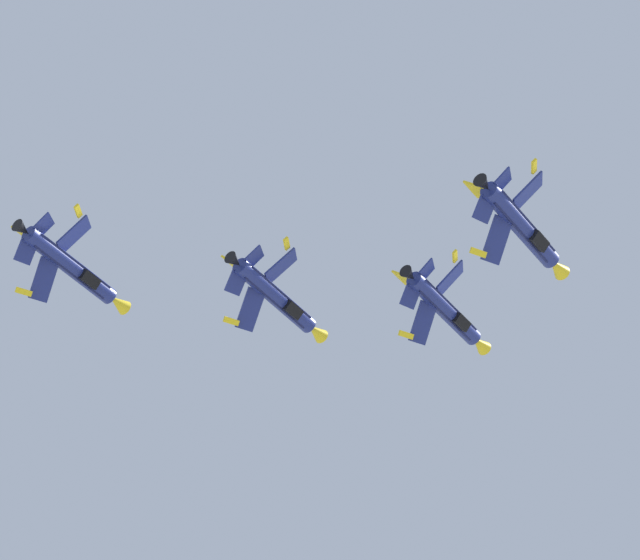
# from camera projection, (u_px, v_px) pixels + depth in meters

# --- Properties ---
(fighter_jet_lead) EXTENTS (9.98, 14.54, 7.84)m
(fighter_jet_lead) POSITION_uv_depth(u_px,v_px,m) (446.00, 311.00, 151.36)
(fighter_jet_lead) COLOR navy
(fighter_jet_left_wing) EXTENTS (9.86, 14.54, 7.42)m
(fighter_jet_left_wing) POSITION_uv_depth(u_px,v_px,m) (277.00, 298.00, 149.78)
(fighter_jet_left_wing) COLOR navy
(fighter_jet_right_wing) EXTENTS (9.93, 14.54, 7.67)m
(fighter_jet_right_wing) POSITION_uv_depth(u_px,v_px,m) (522.00, 228.00, 135.48)
(fighter_jet_right_wing) COLOR navy
(fighter_jet_left_outer) EXTENTS (10.00, 14.54, 7.93)m
(fighter_jet_left_outer) POSITION_uv_depth(u_px,v_px,m) (72.00, 267.00, 146.92)
(fighter_jet_left_outer) COLOR navy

